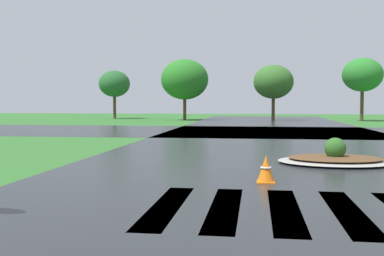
{
  "coord_description": "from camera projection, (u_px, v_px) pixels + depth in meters",
  "views": [
    {
      "loc": [
        -0.89,
        -2.47,
        1.61
      ],
      "look_at": [
        -2.69,
        10.54,
        0.87
      ],
      "focal_mm": 43.49,
      "sensor_mm": 36.0,
      "label": 1
    }
  ],
  "objects": [
    {
      "name": "traffic_cone",
      "position": [
        266.0,
        170.0,
        9.26
      ],
      "size": [
        0.36,
        0.36,
        0.56
      ],
      "color": "orange",
      "rests_on": "ground"
    },
    {
      "name": "crosswalk_stripes",
      "position": [
        316.0,
        210.0,
        6.88
      ],
      "size": [
        4.95,
        3.05,
        0.01
      ],
      "color": "white",
      "rests_on": "ground"
    },
    {
      "name": "asphalt_cross_road",
      "position": [
        272.0,
        132.0,
        25.13
      ],
      "size": [
        90.0,
        10.25,
        0.01
      ],
      "primitive_type": "cube",
      "color": "#232628",
      "rests_on": "ground"
    },
    {
      "name": "background_treeline",
      "position": [
        275.0,
        80.0,
        40.35
      ],
      "size": [
        33.05,
        6.27,
        5.34
      ],
      "color": "#4C3823",
      "rests_on": "ground"
    },
    {
      "name": "asphalt_roadway",
      "position": [
        290.0,
        163.0,
        12.31
      ],
      "size": [
        11.39,
        80.0,
        0.01
      ],
      "primitive_type": "cube",
      "color": "#232628",
      "rests_on": "ground"
    },
    {
      "name": "median_island",
      "position": [
        335.0,
        159.0,
        12.13
      ],
      "size": [
        2.95,
        2.23,
        0.68
      ],
      "color": "#9E9B93",
      "rests_on": "ground"
    }
  ]
}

